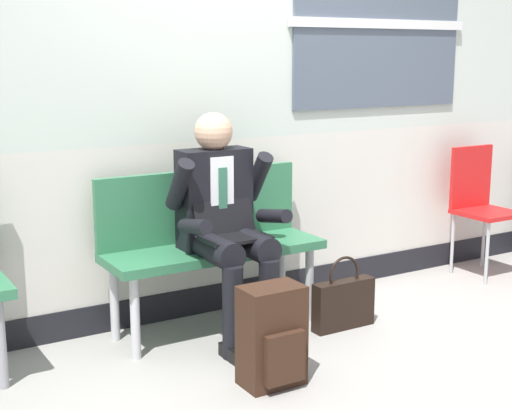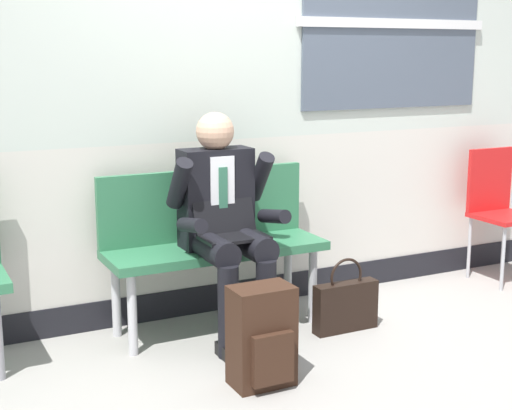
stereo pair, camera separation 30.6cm
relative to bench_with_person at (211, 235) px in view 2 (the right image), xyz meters
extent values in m
plane|color=gray|center=(0.30, -0.36, -0.54)|extent=(18.00, 18.00, 0.00)
cube|color=beige|center=(0.30, 0.28, 1.32)|extent=(6.29, 0.12, 1.62)
cube|color=beige|center=(0.30, 0.28, 0.07)|extent=(6.29, 0.12, 0.88)
cube|color=black|center=(0.30, 0.28, -0.45)|extent=(6.29, 0.14, 0.17)
cube|color=#4C5666|center=(1.39, 0.21, 1.20)|extent=(1.37, 0.02, 1.08)
cube|color=silver|center=(1.39, 0.20, 1.20)|extent=(1.45, 0.03, 0.06)
cube|color=#2D6B47|center=(0.00, -0.07, -0.07)|extent=(1.25, 0.42, 0.05)
cube|color=#2D6B47|center=(0.00, 0.11, 0.16)|extent=(1.25, 0.04, 0.41)
cylinder|color=#B7B7BC|center=(-0.55, -0.22, -0.32)|extent=(0.05, 0.05, 0.44)
cylinder|color=#B7B7BC|center=(-0.55, 0.08, -0.32)|extent=(0.05, 0.05, 0.44)
cylinder|color=#B7B7BC|center=(0.55, -0.22, -0.32)|extent=(0.05, 0.05, 0.44)
cylinder|color=#B7B7BC|center=(0.55, 0.08, -0.32)|extent=(0.05, 0.05, 0.44)
cylinder|color=black|center=(-0.11, -0.28, 0.00)|extent=(0.15, 0.40, 0.15)
cylinder|color=black|center=(-0.11, -0.47, -0.29)|extent=(0.11, 0.11, 0.49)
cube|color=black|center=(-0.11, -0.53, -0.50)|extent=(0.10, 0.26, 0.07)
cylinder|color=black|center=(0.11, -0.28, 0.00)|extent=(0.15, 0.40, 0.15)
cylinder|color=black|center=(0.11, -0.47, -0.29)|extent=(0.11, 0.11, 0.49)
cube|color=black|center=(0.11, -0.53, -0.50)|extent=(0.10, 0.26, 0.07)
cube|color=black|center=(0.00, -0.07, 0.23)|extent=(0.40, 0.18, 0.55)
cube|color=silver|center=(0.00, -0.17, 0.28)|extent=(0.14, 0.01, 0.39)
cube|color=#2D664C|center=(0.00, -0.17, 0.25)|extent=(0.05, 0.01, 0.33)
sphere|color=tan|center=(0.00, -0.07, 0.60)|extent=(0.21, 0.21, 0.21)
cylinder|color=black|center=(-0.24, -0.14, 0.34)|extent=(0.09, 0.25, 0.30)
cylinder|color=black|center=(-0.24, -0.31, 0.15)|extent=(0.08, 0.27, 0.12)
cylinder|color=black|center=(0.24, -0.14, 0.34)|extent=(0.09, 0.25, 0.30)
cylinder|color=black|center=(0.24, -0.31, 0.15)|extent=(0.08, 0.27, 0.12)
cube|color=black|center=(0.00, -0.31, 0.05)|extent=(0.35, 0.22, 0.02)
cube|color=black|center=(0.00, -0.18, 0.16)|extent=(0.35, 0.08, 0.21)
cube|color=#331E14|center=(-0.10, -0.84, -0.30)|extent=(0.29, 0.19, 0.49)
cube|color=#331E14|center=(-0.10, -0.95, -0.37)|extent=(0.21, 0.04, 0.24)
cube|color=black|center=(0.64, -0.43, -0.40)|extent=(0.39, 0.09, 0.28)
torus|color=black|center=(0.64, -0.43, -0.22)|extent=(0.21, 0.02, 0.21)
cube|color=red|center=(2.14, -0.12, -0.08)|extent=(0.38, 0.38, 0.03)
cube|color=red|center=(2.14, 0.05, 0.15)|extent=(0.38, 0.03, 0.44)
cylinder|color=#A5A5AA|center=(1.98, -0.28, -0.32)|extent=(0.02, 0.02, 0.44)
cylinder|color=#A5A5AA|center=(1.98, 0.04, -0.32)|extent=(0.02, 0.02, 0.44)
cylinder|color=#A5A5AA|center=(2.30, 0.04, -0.32)|extent=(0.02, 0.02, 0.44)
camera|label=1|loc=(-1.89, -3.65, 1.02)|focal=52.24mm
camera|label=2|loc=(-1.62, -3.80, 1.02)|focal=52.24mm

